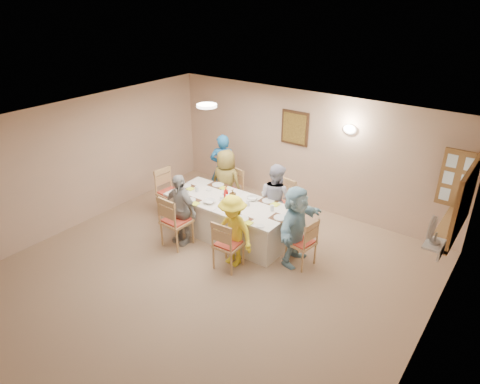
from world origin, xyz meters
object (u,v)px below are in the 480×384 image
Objects in this scene: chair_front_right at (228,243)px; diner_front_left at (180,209)px; chair_left_end at (170,192)px; desk_fan at (434,233)px; diner_back_right at (276,199)px; condiment_ketchup at (226,193)px; diner_back_left at (226,183)px; dining_table at (229,219)px; chair_front_left at (176,220)px; diner_front_right at (233,231)px; serving_hatch at (465,200)px; chair_back_right at (279,205)px; caregiver at (223,168)px; chair_back_left at (230,191)px; chair_right_end at (301,242)px; diner_right_end at (296,226)px.

diner_front_left reaches higher than chair_front_right.
desk_fan is at bearing -88.92° from chair_left_end.
condiment_ketchup is (-0.69, -0.65, 0.18)m from diner_back_right.
diner_back_left is at bearing 128.00° from condiment_ketchup.
dining_table is 9.78× the size of condiment_ketchup.
diner_back_left is 5.78× the size of condiment_ketchup.
chair_left_end is 1.18m from diner_front_left.
condiment_ketchup reaches higher than chair_front_right.
chair_front_left is 1.21m from diner_front_right.
diner_front_right is at bearing -152.42° from serving_hatch.
chair_back_right is at bearing -63.99° from chair_left_end.
desk_fan is 3.39m from chair_back_right.
caregiver is 1.48m from condiment_ketchup.
diner_front_left reaches higher than condiment_ketchup.
condiment_ketchup is (0.96, -1.12, 0.11)m from caregiver.
dining_table is 2.61× the size of chair_front_right.
diner_front_left is at bearing -173.69° from diner_front_right.
chair_back_left is at bearing 123.40° from condiment_ketchup.
diner_front_right reaches higher than chair_right_end.
condiment_ketchup is (0.51, -0.65, 0.17)m from diner_back_left.
chair_back_right is 0.23m from diner_back_right.
serving_hatch is 2.58m from chair_right_end.
diner_back_right is at bearing 54.97° from diner_front_left.
serving_hatch is at bearing 27.05° from diner_front_left.
diner_right_end is at bearing 0.00° from dining_table.
desk_fan reaches higher than diner_right_end.
diner_right_end is at bearing -35.66° from chair_back_right.
chair_back_left is 1.49m from diner_front_left.
chair_left_end is at bearing -81.16° from chair_right_end.
chair_front_left is 1.11× the size of chair_front_right.
caregiver is at bearing -75.19° from chair_front_left.
desk_fan is 0.19× the size of caregiver.
diner_front_left is (0.00, 0.12, 0.17)m from chair_front_left.
chair_back_left is 1.23m from diner_back_right.
caregiver is at bearing 177.51° from serving_hatch.
dining_table is (-3.71, -0.94, -1.12)m from serving_hatch.
chair_front_right is 0.65× the size of diner_back_left.
chair_front_left is at bearing -60.75° from chair_right_end.
condiment_ketchup reaches higher than chair_right_end.
chair_front_right is (0.60, -0.80, 0.08)m from dining_table.
chair_right_end is 0.63× the size of diner_back_right.
diner_back_left is 1.01× the size of diner_back_right.
desk_fan is at bearing -6.45° from dining_table.
serving_hatch reaches higher than caregiver.
diner_right_end is (0.82, -0.80, 0.20)m from chair_back_right.
desk_fan is 3.80m from dining_table.
diner_back_right reaches higher than diner_front_right.
diner_front_right is (-0.00, -1.48, 0.14)m from chair_back_right.
desk_fan is 4.96m from caregiver.
caregiver is at bearing -53.07° from chair_front_right.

